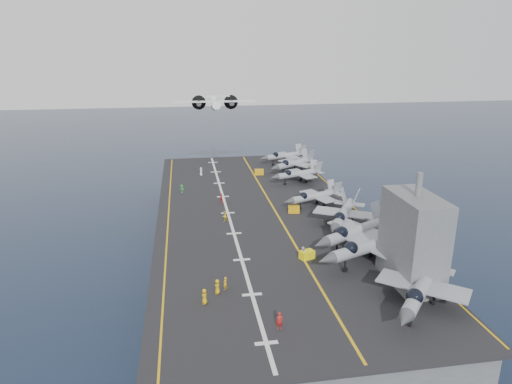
{
  "coord_description": "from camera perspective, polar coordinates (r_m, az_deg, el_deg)",
  "views": [
    {
      "loc": [
        -13.59,
        -80.15,
        40.09
      ],
      "look_at": [
        0.0,
        4.0,
        13.0
      ],
      "focal_mm": 32.0,
      "sensor_mm": 36.0,
      "label": 1
    }
  ],
  "objects": [
    {
      "name": "tow_cart_a",
      "position": [
        68.03,
        6.38,
        -7.79
      ],
      "size": [
        2.4,
        2.0,
        1.23
      ],
      "primitive_type": null,
      "color": "yellow",
      "rests_on": "flight_deck"
    },
    {
      "name": "fighter_jet_0",
      "position": [
        58.26,
        19.98,
        -11.06
      ],
      "size": [
        18.43,
        19.0,
        5.53
      ],
      "primitive_type": null,
      "color": "gray",
      "rests_on": "flight_deck"
    },
    {
      "name": "landing_centerline",
      "position": [
        85.81,
        -3.54,
        -2.63
      ],
      "size": [
        0.5,
        90.0,
        0.02
      ],
      "primitive_type": "cube",
      "color": "silver",
      "rests_on": "flight_deck"
    },
    {
      "name": "crew_5",
      "position": [
        111.25,
        -6.88,
        2.56
      ],
      "size": [
        0.95,
        1.3,
        2.02
      ],
      "primitive_type": "imported",
      "color": "white",
      "rests_on": "flight_deck"
    },
    {
      "name": "fighter_jet_2",
      "position": [
        72.25,
        12.58,
        -4.63
      ],
      "size": [
        19.66,
        17.52,
        5.7
      ],
      "primitive_type": null,
      "color": "#91979F",
      "rests_on": "flight_deck"
    },
    {
      "name": "crew_7",
      "position": [
        67.69,
        5.88,
        -7.59
      ],
      "size": [
        0.94,
        1.26,
        1.92
      ],
      "primitive_type": "imported",
      "color": "white",
      "rests_on": "flight_deck"
    },
    {
      "name": "ground",
      "position": [
        90.65,
        0.41,
        -8.62
      ],
      "size": [
        500.0,
        500.0,
        0.0
      ],
      "primitive_type": "plane",
      "color": "#142135",
      "rests_on": "ground"
    },
    {
      "name": "crew_3",
      "position": [
        98.43,
        -9.25,
        0.39
      ],
      "size": [
        1.29,
        1.28,
        1.81
      ],
      "primitive_type": "imported",
      "color": "#268C33",
      "rests_on": "flight_deck"
    },
    {
      "name": "deck_edge_stbd",
      "position": [
        91.3,
        11.95,
        -1.73
      ],
      "size": [
        0.25,
        90.0,
        0.02
      ],
      "primitive_type": "cube",
      "color": "gold",
      "rests_on": "flight_deck"
    },
    {
      "name": "crew_4",
      "position": [
        90.71,
        -4.37,
        -0.84
      ],
      "size": [
        0.97,
        1.33,
        2.06
      ],
      "primitive_type": "imported",
      "color": "red",
      "rests_on": "flight_deck"
    },
    {
      "name": "fighter_jet_3",
      "position": [
        79.23,
        10.87,
        -2.61
      ],
      "size": [
        16.89,
        18.72,
        5.42
      ],
      "primitive_type": null,
      "color": "gray",
      "rests_on": "flight_deck"
    },
    {
      "name": "foul_line",
      "position": [
        87.06,
        2.37,
        -2.31
      ],
      "size": [
        0.35,
        90.0,
        0.02
      ],
      "primitive_type": "cube",
      "color": "gold",
      "rests_on": "flight_deck"
    },
    {
      "name": "deck_edge_port",
      "position": [
        85.54,
        -10.89,
        -3.0
      ],
      "size": [
        0.25,
        90.0,
        0.02
      ],
      "primitive_type": "cube",
      "color": "gold",
      "rests_on": "flight_deck"
    },
    {
      "name": "fighter_jet_8",
      "position": [
        121.85,
        3.68,
        4.62
      ],
      "size": [
        15.69,
        12.89,
        4.69
      ],
      "primitive_type": null,
      "color": "#A0A7B2",
      "rests_on": "flight_deck"
    },
    {
      "name": "flight_deck",
      "position": [
        86.62,
        0.42,
        -2.56
      ],
      "size": [
        38.0,
        92.0,
        0.4
      ],
      "primitive_type": "cube",
      "color": "black",
      "rests_on": "hull"
    },
    {
      "name": "fighter_jet_7",
      "position": [
        113.17,
        4.8,
        3.67
      ],
      "size": [
        17.36,
        16.08,
        5.01
      ],
      "primitive_type": null,
      "color": "gray",
      "rests_on": "flight_deck"
    },
    {
      "name": "crew_6",
      "position": [
        52.11,
        2.97,
        -15.79
      ],
      "size": [
        1.33,
        0.99,
        2.03
      ],
      "primitive_type": "imported",
      "color": "#B21919",
      "rests_on": "flight_deck"
    },
    {
      "name": "crew_0",
      "position": [
        56.85,
        -6.45,
        -12.83
      ],
      "size": [
        1.06,
        1.34,
        1.96
      ],
      "primitive_type": "imported",
      "color": "#CD9E0B",
      "rests_on": "flight_deck"
    },
    {
      "name": "fighter_jet_1",
      "position": [
        67.14,
        14.06,
        -6.49
      ],
      "size": [
        19.47,
        16.53,
        5.73
      ],
      "primitive_type": null,
      "color": "gray",
      "rests_on": "flight_deck"
    },
    {
      "name": "tow_cart_c",
      "position": [
        111.36,
        0.38,
        2.51
      ],
      "size": [
        2.27,
        1.56,
        1.3
      ],
      "primitive_type": null,
      "color": "#CD960E",
      "rests_on": "flight_deck"
    },
    {
      "name": "hull",
      "position": [
        88.55,
        0.41,
        -5.72
      ],
      "size": [
        36.0,
        90.0,
        10.0
      ],
      "primitive_type": "cube",
      "color": "#56595E",
      "rests_on": "ground"
    },
    {
      "name": "transport_plane",
      "position": [
        133.94,
        -5.1,
        10.64
      ],
      "size": [
        23.38,
        16.31,
        5.42
      ],
      "primitive_type": null,
      "color": "silver"
    },
    {
      "name": "island_superstructure",
      "position": [
        61.85,
        19.15,
        -4.43
      ],
      "size": [
        5.0,
        10.0,
        15.0
      ],
      "primitive_type": null,
      "color": "#56595E",
      "rests_on": "flight_deck"
    },
    {
      "name": "fighter_jet_6",
      "position": [
        104.65,
        5.37,
        2.37
      ],
      "size": [
        15.23,
        12.51,
        4.55
      ],
      "primitive_type": null,
      "color": "#A0ABB3",
      "rests_on": "flight_deck"
    },
    {
      "name": "fighter_jet_4",
      "position": [
        89.25,
        7.43,
        -0.44
      ],
      "size": [
        15.13,
        12.7,
        4.47
      ],
      "primitive_type": null,
      "color": "#959DA6",
      "rests_on": "flight_deck"
    },
    {
      "name": "crew_1",
      "position": [
        59.58,
        -3.87,
        -11.32
      ],
      "size": [
        1.25,
        1.27,
        1.79
      ],
      "primitive_type": "imported",
      "color": "gold",
      "rests_on": "flight_deck"
    },
    {
      "name": "crew_8",
      "position": [
        58.75,
        -4.85,
        -11.7
      ],
      "size": [
        1.06,
        1.34,
        1.96
      ],
      "primitive_type": "imported",
      "color": "#CD9E0B",
      "rests_on": "flight_deck"
    },
    {
      "name": "tow_cart_b",
      "position": [
        86.05,
        4.75,
        -2.17
      ],
      "size": [
        2.29,
        1.71,
        1.25
      ],
      "primitive_type": null,
      "color": "#D49B0B",
      "rests_on": "flight_deck"
    },
    {
      "name": "crew_2",
      "position": [
        81.64,
        -3.96,
        -3.05
      ],
      "size": [
        1.32,
        1.28,
        1.85
      ],
      "primitive_type": "imported",
      "color": "yellow",
      "rests_on": "flight_deck"
    }
  ]
}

